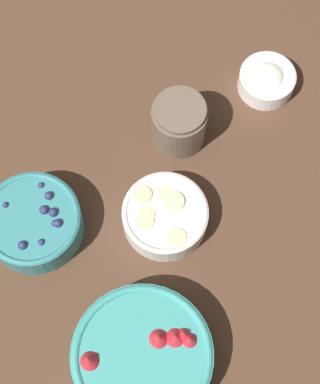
{
  "coord_description": "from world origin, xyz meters",
  "views": [
    {
      "loc": [
        0.35,
        0.09,
        1.04
      ],
      "look_at": [
        -0.03,
        0.05,
        0.04
      ],
      "focal_mm": 60.0,
      "sensor_mm": 36.0,
      "label": 1
    }
  ],
  "objects_px": {
    "bowl_cream": "(267,79)",
    "jar_chocolate": "(179,124)",
    "bowl_blueberries": "(33,222)",
    "bowl_bananas": "(165,216)",
    "bowl_strawberries": "(143,357)"
  },
  "relations": [
    {
      "from": "bowl_cream",
      "to": "jar_chocolate",
      "type": "relative_size",
      "value": 1.04
    },
    {
      "from": "bowl_blueberries",
      "to": "bowl_bananas",
      "type": "xyz_separation_m",
      "value": [
        -0.04,
        0.21,
        -0.01
      ]
    },
    {
      "from": "bowl_bananas",
      "to": "jar_chocolate",
      "type": "height_order",
      "value": "jar_chocolate"
    },
    {
      "from": "bowl_strawberries",
      "to": "bowl_bananas",
      "type": "xyz_separation_m",
      "value": [
        -0.23,
        0.01,
        -0.01
      ]
    },
    {
      "from": "bowl_cream",
      "to": "jar_chocolate",
      "type": "xyz_separation_m",
      "value": [
        0.12,
        -0.15,
        0.02
      ]
    },
    {
      "from": "bowl_strawberries",
      "to": "bowl_cream",
      "type": "distance_m",
      "value": 0.54
    },
    {
      "from": "bowl_blueberries",
      "to": "bowl_cream",
      "type": "xyz_separation_m",
      "value": [
        -0.32,
        0.37,
        -0.01
      ]
    },
    {
      "from": "bowl_bananas",
      "to": "bowl_strawberries",
      "type": "bearing_deg",
      "value": -1.46
    },
    {
      "from": "bowl_strawberries",
      "to": "bowl_blueberries",
      "type": "distance_m",
      "value": 0.28
    },
    {
      "from": "bowl_blueberries",
      "to": "jar_chocolate",
      "type": "height_order",
      "value": "jar_chocolate"
    },
    {
      "from": "bowl_blueberries",
      "to": "jar_chocolate",
      "type": "xyz_separation_m",
      "value": [
        -0.21,
        0.22,
        0.01
      ]
    },
    {
      "from": "bowl_blueberries",
      "to": "bowl_cream",
      "type": "relative_size",
      "value": 1.57
    },
    {
      "from": "bowl_strawberries",
      "to": "jar_chocolate",
      "type": "xyz_separation_m",
      "value": [
        -0.4,
        0.01,
        0.01
      ]
    },
    {
      "from": "bowl_strawberries",
      "to": "jar_chocolate",
      "type": "bearing_deg",
      "value": 178.5
    },
    {
      "from": "bowl_bananas",
      "to": "bowl_blueberries",
      "type": "bearing_deg",
      "value": -79.29
    }
  ]
}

